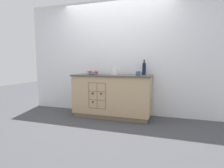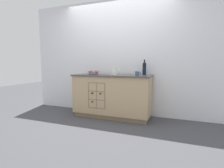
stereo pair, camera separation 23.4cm
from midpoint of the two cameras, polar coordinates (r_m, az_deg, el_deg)
name	(u,v)px [view 1 (the left image)]	position (r m, az deg, el deg)	size (l,w,h in m)	color
ground_plane	(112,116)	(3.83, -1.78, -10.55)	(14.00, 14.00, 0.00)	#424247
back_wall	(117,57)	(3.99, -0.14, 8.70)	(4.40, 0.06, 2.55)	white
kitchen_island	(112,95)	(3.72, -1.86, -3.77)	(1.66, 0.62, 0.90)	#8B7354
fruit_bowl	(93,72)	(3.80, -7.92, 3.78)	(0.26, 0.26, 0.09)	#4C5666
white_pitcher	(115,70)	(3.57, -0.95, 4.50)	(0.17, 0.11, 0.18)	white
ceramic_mug	(138,73)	(3.33, 6.61, 3.43)	(0.12, 0.08, 0.08)	#385684
standing_wine_bottle	(144,68)	(3.69, 8.65, 5.21)	(0.08, 0.08, 0.31)	black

